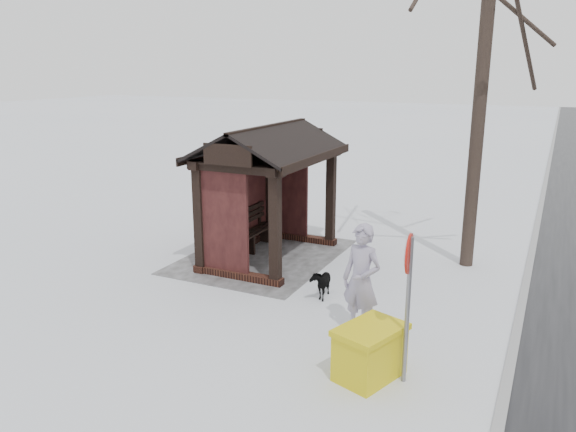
% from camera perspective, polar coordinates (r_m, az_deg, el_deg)
% --- Properties ---
extents(ground, '(120.00, 120.00, 0.00)m').
position_cam_1_polar(ground, '(13.17, -1.80, -4.25)').
color(ground, silver).
rests_on(ground, ground).
extents(kerb, '(120.00, 0.15, 0.06)m').
position_cam_1_polar(kerb, '(11.83, 22.79, -7.67)').
color(kerb, gray).
rests_on(kerb, ground).
extents(trampled_patch, '(4.20, 3.20, 0.02)m').
position_cam_1_polar(trampled_patch, '(13.25, -2.57, -4.09)').
color(trampled_patch, gray).
rests_on(trampled_patch, ground).
extents(bus_shelter, '(3.60, 2.40, 3.09)m').
position_cam_1_polar(bus_shelter, '(12.70, -2.51, 5.13)').
color(bus_shelter, '#321812').
rests_on(bus_shelter, ground).
extents(pedestrian, '(0.62, 0.79, 1.90)m').
position_cam_1_polar(pedestrian, '(9.27, 7.47, -6.52)').
color(pedestrian, '#9A91AA').
rests_on(pedestrian, ground).
extents(dog, '(0.75, 0.45, 0.59)m').
position_cam_1_polar(dog, '(10.91, 3.36, -6.73)').
color(dog, black).
rests_on(dog, ground).
extents(grit_bin, '(1.19, 0.99, 0.78)m').
position_cam_1_polar(grit_bin, '(8.29, 8.32, -13.49)').
color(grit_bin, '#CFBA0C').
rests_on(grit_bin, ground).
extents(road_sign, '(0.56, 0.11, 2.18)m').
position_cam_1_polar(road_sign, '(7.78, 12.12, -5.96)').
color(road_sign, slate).
rests_on(road_sign, ground).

